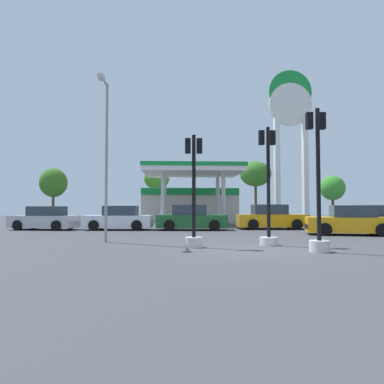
# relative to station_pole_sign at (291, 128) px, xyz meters

# --- Properties ---
(ground_plane) EXTENTS (90.00, 90.00, 0.00)m
(ground_plane) POSITION_rel_station_pole_sign_xyz_m (-6.78, -15.97, -7.97)
(ground_plane) COLOR #47474C
(ground_plane) RESTS_ON ground
(gas_station) EXTENTS (9.16, 12.16, 4.81)m
(gas_station) POSITION_rel_station_pole_sign_xyz_m (-8.05, 5.77, -5.82)
(gas_station) COLOR beige
(gas_station) RESTS_ON ground
(station_pole_sign) EXTENTS (3.54, 0.56, 12.73)m
(station_pole_sign) POSITION_rel_station_pole_sign_xyz_m (0.00, 0.00, 0.00)
(station_pole_sign) COLOR white
(station_pole_sign) RESTS_ON ground
(car_0) EXTENTS (4.60, 2.36, 1.59)m
(car_0) POSITION_rel_station_pole_sign_xyz_m (3.22, -6.27, -7.25)
(car_0) COLOR black
(car_0) RESTS_ON ground
(car_1) EXTENTS (4.60, 2.26, 1.61)m
(car_1) POSITION_rel_station_pole_sign_xyz_m (-8.39, -5.47, -7.24)
(car_1) COLOR black
(car_1) RESTS_ON ground
(car_2) EXTENTS (4.64, 2.22, 1.64)m
(car_2) POSITION_rel_station_pole_sign_xyz_m (-3.01, -4.82, -7.23)
(car_2) COLOR black
(car_2) RESTS_ON ground
(car_3) EXTENTS (4.70, 2.88, 1.57)m
(car_3) POSITION_rel_station_pole_sign_xyz_m (-0.16, -9.78, -7.26)
(car_3) COLOR black
(car_3) RESTS_ON ground
(car_4) EXTENTS (4.51, 2.56, 1.52)m
(car_4) POSITION_rel_station_pole_sign_xyz_m (-17.89, -4.82, -7.28)
(car_4) COLOR black
(car_4) RESTS_ON ground
(car_5) EXTENTS (4.43, 2.19, 1.55)m
(car_5) POSITION_rel_station_pole_sign_xyz_m (-13.09, -5.13, -7.27)
(car_5) COLOR black
(car_5) RESTS_ON ground
(traffic_signal_0) EXTENTS (0.71, 0.71, 4.63)m
(traffic_signal_0) POSITION_rel_station_pole_sign_xyz_m (-5.78, -14.44, -6.29)
(traffic_signal_0) COLOR silver
(traffic_signal_0) RESTS_ON ground
(traffic_signal_1) EXTENTS (0.66, 0.69, 4.82)m
(traffic_signal_1) POSITION_rel_station_pole_sign_xyz_m (-4.63, -16.48, -6.24)
(traffic_signal_1) COLOR silver
(traffic_signal_1) RESTS_ON ground
(traffic_signal_2) EXTENTS (0.66, 0.69, 4.19)m
(traffic_signal_2) POSITION_rel_station_pole_sign_xyz_m (-8.73, -14.95, -6.47)
(traffic_signal_2) COLOR silver
(traffic_signal_2) RESTS_ON ground
(tree_0) EXTENTS (3.08, 3.08, 5.89)m
(tree_0) POSITION_rel_station_pole_sign_xyz_m (-23.43, 12.63, -3.76)
(tree_0) COLOR brown
(tree_0) RESTS_ON ground
(tree_1) EXTENTS (3.06, 3.06, 6.26)m
(tree_1) POSITION_rel_station_pole_sign_xyz_m (-11.71, 14.19, -3.12)
(tree_1) COLOR brown
(tree_1) RESTS_ON ground
(tree_2) EXTENTS (3.63, 3.63, 6.77)m
(tree_2) POSITION_rel_station_pole_sign_xyz_m (-0.10, 12.26, -2.70)
(tree_2) COLOR brown
(tree_2) RESTS_ON ground
(tree_3) EXTENTS (2.94, 2.94, 5.23)m
(tree_3) POSITION_rel_station_pole_sign_xyz_m (9.51, 13.28, -4.26)
(tree_3) COLOR brown
(tree_3) RESTS_ON ground
(corner_streetlamp) EXTENTS (0.24, 1.48, 6.78)m
(corner_streetlamp) POSITION_rel_station_pole_sign_xyz_m (-12.36, -13.22, -3.88)
(corner_streetlamp) COLOR gray
(corner_streetlamp) RESTS_ON ground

